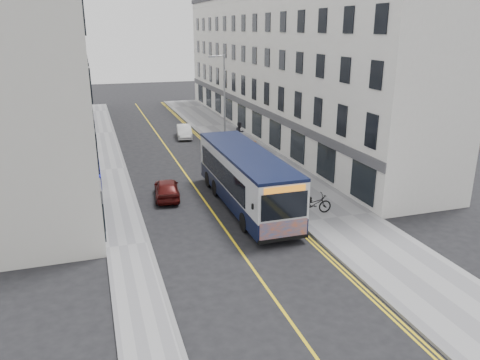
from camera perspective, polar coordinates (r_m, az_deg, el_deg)
ground at (r=25.01m, az=-2.27°, el=-5.44°), size 140.00×140.00×0.00m
pavement_east at (r=37.60m, az=1.94°, el=2.78°), size 4.50×64.00×0.12m
pavement_west at (r=35.53m, az=-15.40°, el=1.21°), size 2.00×64.00×0.12m
kerb_east at (r=36.92m, az=-1.35°, el=2.50°), size 0.18×64.00×0.13m
kerb_west at (r=35.58m, az=-13.79°, el=1.37°), size 0.18×64.00×0.13m
road_centre_line at (r=36.05m, az=-7.45°, el=1.86°), size 0.12×64.00×0.01m
road_dbl_yellow_inner at (r=36.82m, az=-2.02°, el=2.35°), size 0.10×64.00×0.01m
road_dbl_yellow_outer at (r=36.87m, az=-1.72°, el=2.38°), size 0.10×64.00×0.01m
terrace_east at (r=46.69m, az=4.43°, el=13.75°), size 6.00×46.00×13.00m
terrace_west at (r=43.34m, az=-22.19°, el=12.18°), size 6.00×46.00×13.00m
streetlamp at (r=37.95m, az=-2.02°, el=9.59°), size 1.32×0.18×8.00m
city_bus at (r=26.87m, az=0.67°, el=0.38°), size 2.65×11.35×3.30m
bicycle at (r=26.20m, az=8.92°, el=-2.93°), size 2.16×0.84×1.12m
pedestrian_near at (r=34.82m, az=1.81°, el=3.28°), size 0.78×0.59×1.94m
pedestrian_far at (r=41.65m, az=-0.03°, el=5.76°), size 1.19×1.11×1.95m
car_white at (r=44.90m, az=-6.82°, el=5.91°), size 1.79×3.87×1.23m
car_maroon at (r=28.90m, az=-8.92°, el=-1.04°), size 1.86×3.77×1.24m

